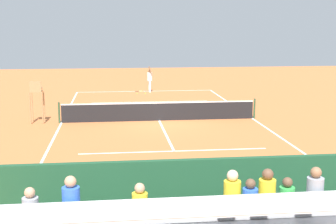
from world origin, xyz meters
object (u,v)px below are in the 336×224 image
(tennis_player, at_px, (150,78))
(tennis_ball_far, at_px, (137,93))
(umpire_chair, at_px, (37,97))
(equipment_bag, at_px, (208,224))
(courtside_bench, at_px, (273,204))
(tennis_ball_near, at_px, (145,93))
(tennis_net, at_px, (159,111))
(tennis_racket, at_px, (140,91))

(tennis_player, height_order, tennis_ball_far, tennis_player)
(umpire_chair, height_order, tennis_ball_far, umpire_chair)
(equipment_bag, distance_m, tennis_ball_far, 23.09)
(courtside_bench, bearing_deg, umpire_chair, -59.91)
(courtside_bench, relative_size, tennis_ball_near, 27.27)
(tennis_net, distance_m, tennis_ball_near, 9.67)
(tennis_ball_near, bearing_deg, courtside_bench, 94.03)
(tennis_player, distance_m, tennis_ball_near, 1.34)
(tennis_ball_near, bearing_deg, equipment_bag, 89.84)
(umpire_chair, bearing_deg, tennis_ball_near, -122.79)
(tennis_racket, bearing_deg, tennis_net, 91.82)
(tennis_racket, bearing_deg, tennis_player, 146.55)
(courtside_bench, bearing_deg, tennis_ball_near, -85.97)
(equipment_bag, height_order, tennis_ball_near, equipment_bag)
(tennis_net, height_order, equipment_bag, tennis_net)
(equipment_bag, xyz_separation_m, tennis_ball_near, (-0.07, -23.06, -0.15))
(courtside_bench, bearing_deg, tennis_player, -87.04)
(tennis_net, distance_m, courtside_bench, 13.36)
(tennis_ball_near, bearing_deg, tennis_net, 90.32)
(umpire_chair, bearing_deg, equipment_bag, 114.20)
(tennis_net, relative_size, tennis_racket, 17.72)
(equipment_bag, xyz_separation_m, tennis_player, (-0.45, -23.89, 0.84))
(tennis_player, relative_size, tennis_ball_near, 29.18)
(equipment_bag, relative_size, tennis_player, 0.47)
(tennis_net, xyz_separation_m, tennis_ball_far, (0.65, -9.68, -0.47))
(courtside_bench, relative_size, equipment_bag, 2.00)
(tennis_ball_near, relative_size, tennis_ball_far, 1.00)
(tennis_net, bearing_deg, tennis_racket, -88.18)
(courtside_bench, relative_size, tennis_ball_far, 27.27)
(tennis_net, height_order, tennis_racket, tennis_net)
(tennis_ball_far, bearing_deg, tennis_player, -140.57)
(courtside_bench, bearing_deg, tennis_ball_far, -84.50)
(courtside_bench, xyz_separation_m, tennis_ball_far, (2.21, -22.95, -0.53))
(umpire_chair, bearing_deg, courtside_bench, 120.09)
(courtside_bench, distance_m, tennis_racket, 24.29)
(equipment_bag, xyz_separation_m, tennis_racket, (0.23, -24.33, -0.16))
(tennis_ball_near, bearing_deg, umpire_chair, 57.21)
(tennis_player, distance_m, tennis_ball_far, 1.61)
(tennis_net, relative_size, umpire_chair, 4.81)
(equipment_bag, bearing_deg, tennis_ball_near, -90.16)
(equipment_bag, xyz_separation_m, tennis_ball_far, (0.53, -23.08, -0.15))
(equipment_bag, bearing_deg, tennis_net, -90.52)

